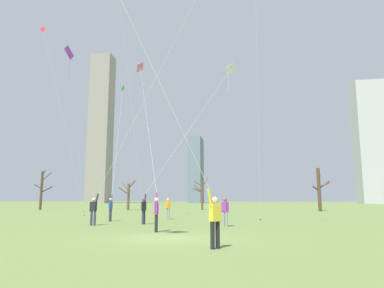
% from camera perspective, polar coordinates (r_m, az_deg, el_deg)
% --- Properties ---
extents(ground_plane, '(400.00, 400.00, 0.00)m').
position_cam_1_polar(ground_plane, '(14.56, -3.59, -15.06)').
color(ground_plane, olive).
extents(kite_flyer_midfield_left_pink, '(5.19, 13.02, 13.74)m').
position_cam_1_polar(kite_flyer_midfield_left_pink, '(19.38, -6.60, -4.31)').
color(kite_flyer_midfield_left_pink, black).
rests_on(kite_flyer_midfield_left_pink, ground).
extents(kite_flyer_far_back_teal, '(11.22, 4.85, 19.59)m').
position_cam_1_polar(kite_flyer_far_back_teal, '(20.37, -9.62, 2.38)').
color(kite_flyer_far_back_teal, '#33384C').
rests_on(kite_flyer_far_back_teal, ground).
extents(kite_flyer_foreground_right_white, '(5.67, 16.24, 16.37)m').
position_cam_1_polar(kite_flyer_foreground_right_white, '(25.61, -3.05, -2.80)').
color(kite_flyer_foreground_right_white, '#33384C').
rests_on(kite_flyer_foreground_right_white, ground).
extents(kite_flyer_midfield_right_orange, '(6.43, 4.12, 14.81)m').
position_cam_1_polar(kite_flyer_midfield_right_orange, '(10.95, -2.41, 1.46)').
color(kite_flyer_midfield_right_orange, black).
rests_on(kite_flyer_midfield_right_orange, ground).
extents(kite_flyer_foreground_left_green, '(4.66, 14.54, 14.81)m').
position_cam_1_polar(kite_flyer_foreground_left_green, '(27.32, -12.83, -6.86)').
color(kite_flyer_foreground_left_green, '#33384C').
rests_on(kite_flyer_foreground_left_green, ground).
extents(bystander_far_off_by_trees, '(0.44, 0.36, 1.62)m').
position_cam_1_polar(bystander_far_off_by_trees, '(20.39, 5.43, -10.74)').
color(bystander_far_off_by_trees, gray).
rests_on(bystander_far_off_by_trees, ground).
extents(bystander_strolling_midfield, '(0.38, 0.40, 1.62)m').
position_cam_1_polar(bystander_strolling_midfield, '(27.45, -3.94, -10.29)').
color(bystander_strolling_midfield, gray).
rests_on(bystander_strolling_midfield, ground).
extents(distant_kite_high_overhead_red, '(7.49, 0.50, 24.77)m').
position_cam_1_polar(distant_kite_high_overhead_red, '(52.14, -22.57, 14.20)').
color(distant_kite_high_overhead_red, red).
rests_on(distant_kite_high_overhead_red, ground).
extents(distant_kite_drifting_right_purple, '(0.26, 5.19, 14.69)m').
position_cam_1_polar(distant_kite_drifting_right_purple, '(32.74, -19.30, 12.47)').
color(distant_kite_drifting_right_purple, purple).
rests_on(distant_kite_drifting_right_purple, ground).
extents(bare_tree_rightmost, '(2.43, 2.24, 4.14)m').
position_cam_1_polar(bare_tree_rightmost, '(50.44, -10.37, -8.16)').
color(bare_tree_rightmost, brown).
rests_on(bare_tree_rightmost, ground).
extents(bare_tree_far_right_edge, '(2.45, 1.95, 4.56)m').
position_cam_1_polar(bare_tree_far_right_edge, '(50.99, 1.58, -8.06)').
color(bare_tree_far_right_edge, brown).
rests_on(bare_tree_far_right_edge, ground).
extents(bare_tree_left_of_center, '(2.40, 1.91, 5.54)m').
position_cam_1_polar(bare_tree_left_of_center, '(48.38, 20.08, -6.81)').
color(bare_tree_left_of_center, '#4C3828').
rests_on(bare_tree_left_of_center, ground).
extents(bare_tree_right_of_center, '(2.50, 2.11, 5.69)m').
position_cam_1_polar(bare_tree_right_of_center, '(55.27, -23.32, -6.83)').
color(bare_tree_right_of_center, '#4C3828').
rests_on(bare_tree_right_of_center, ground).
extents(skyline_mid_tower_right, '(8.20, 7.00, 59.30)m').
position_cam_1_polar(skyline_mid_tower_right, '(143.38, -14.68, 2.64)').
color(skyline_mid_tower_right, gray).
rests_on(skyline_mid_tower_right, ground).
extents(skyline_tall_tower, '(9.43, 8.69, 42.08)m').
position_cam_1_polar(skyline_tall_tower, '(135.19, 27.08, 0.32)').
color(skyline_tall_tower, '#B2B2B7').
rests_on(skyline_tall_tower, ground).
extents(skyline_squat_block, '(5.18, 11.96, 26.93)m').
position_cam_1_polar(skyline_squat_block, '(145.18, 0.65, -4.25)').
color(skyline_squat_block, slate).
rests_on(skyline_squat_block, ground).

